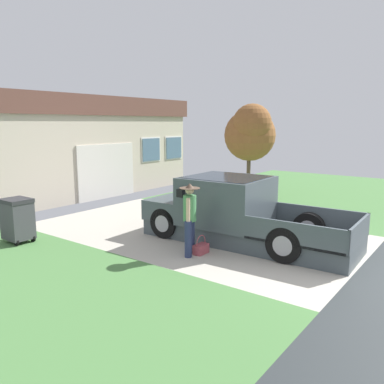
{
  "coord_description": "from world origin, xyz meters",
  "views": [
    {
      "loc": [
        -8.53,
        -1.89,
        3.0
      ],
      "look_at": [
        -1.14,
        3.64,
        1.37
      ],
      "focal_mm": 36.87,
      "sensor_mm": 36.0,
      "label": 1
    }
  ],
  "objects_px": {
    "handbag": "(201,248)",
    "house_with_garage": "(66,145)",
    "person_with_hat": "(190,217)",
    "pickup_truck": "(232,212)",
    "wheeled_trash_bin": "(17,219)",
    "front_yard_tree": "(250,132)"
  },
  "relations": [
    {
      "from": "handbag",
      "to": "house_with_garage",
      "type": "height_order",
      "value": "house_with_garage"
    },
    {
      "from": "person_with_hat",
      "to": "house_with_garage",
      "type": "relative_size",
      "value": 0.16
    },
    {
      "from": "pickup_truck",
      "to": "person_with_hat",
      "type": "relative_size",
      "value": 3.27
    },
    {
      "from": "pickup_truck",
      "to": "house_with_garage",
      "type": "xyz_separation_m",
      "value": [
        2.07,
        9.7,
        1.32
      ]
    },
    {
      "from": "pickup_truck",
      "to": "wheeled_trash_bin",
      "type": "height_order",
      "value": "pickup_truck"
    },
    {
      "from": "front_yard_tree",
      "to": "person_with_hat",
      "type": "bearing_deg",
      "value": -161.16
    },
    {
      "from": "person_with_hat",
      "to": "wheeled_trash_bin",
      "type": "height_order",
      "value": "person_with_hat"
    },
    {
      "from": "pickup_truck",
      "to": "person_with_hat",
      "type": "xyz_separation_m",
      "value": [
        -1.58,
        0.15,
        0.17
      ]
    },
    {
      "from": "front_yard_tree",
      "to": "pickup_truck",
      "type": "bearing_deg",
      "value": -155.36
    },
    {
      "from": "pickup_truck",
      "to": "house_with_garage",
      "type": "distance_m",
      "value": 10.01
    },
    {
      "from": "wheeled_trash_bin",
      "to": "front_yard_tree",
      "type": "bearing_deg",
      "value": -9.43
    },
    {
      "from": "person_with_hat",
      "to": "house_with_garage",
      "type": "xyz_separation_m",
      "value": [
        3.64,
        9.55,
        1.15
      ]
    },
    {
      "from": "handbag",
      "to": "front_yard_tree",
      "type": "distance_m",
      "value": 8.12
    },
    {
      "from": "wheeled_trash_bin",
      "to": "pickup_truck",
      "type": "bearing_deg",
      "value": -51.33
    },
    {
      "from": "pickup_truck",
      "to": "person_with_hat",
      "type": "height_order",
      "value": "person_with_hat"
    },
    {
      "from": "pickup_truck",
      "to": "front_yard_tree",
      "type": "distance_m",
      "value": 6.74
    },
    {
      "from": "handbag",
      "to": "pickup_truck",
      "type": "bearing_deg",
      "value": 0.38
    },
    {
      "from": "person_with_hat",
      "to": "front_yard_tree",
      "type": "bearing_deg",
      "value": -6.87
    },
    {
      "from": "handbag",
      "to": "house_with_garage",
      "type": "distance_m",
      "value": 10.47
    },
    {
      "from": "person_with_hat",
      "to": "house_with_garage",
      "type": "bearing_deg",
      "value": 43.41
    },
    {
      "from": "person_with_hat",
      "to": "handbag",
      "type": "relative_size",
      "value": 3.75
    },
    {
      "from": "handbag",
      "to": "house_with_garage",
      "type": "bearing_deg",
      "value": 70.56
    }
  ]
}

